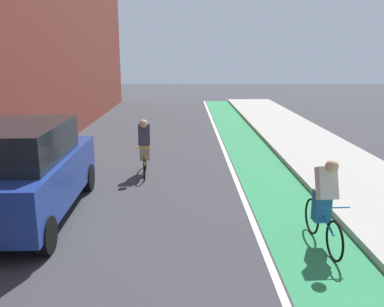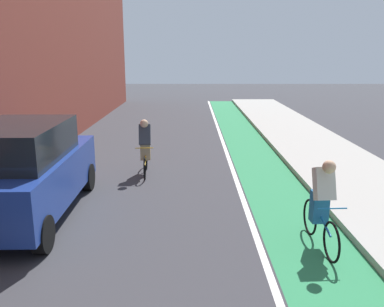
% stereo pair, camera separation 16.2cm
% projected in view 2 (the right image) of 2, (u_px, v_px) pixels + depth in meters
% --- Properties ---
extents(ground_plane, '(72.77, 72.77, 0.00)m').
position_uv_depth(ground_plane, '(165.00, 175.00, 11.43)').
color(ground_plane, '#38383D').
extents(bike_lane_paint, '(1.60, 33.08, 0.00)m').
position_uv_depth(bike_lane_paint, '(256.00, 157.00, 13.37)').
color(bike_lane_paint, '#2D8451').
rests_on(bike_lane_paint, ground).
extents(lane_divider_stripe, '(0.12, 33.08, 0.00)m').
position_uv_depth(lane_divider_stripe, '(229.00, 157.00, 13.37)').
color(lane_divider_stripe, white).
rests_on(lane_divider_stripe, ground).
extents(sidewalk_right, '(2.99, 33.08, 0.14)m').
position_uv_depth(sidewalk_right, '(326.00, 155.00, 13.35)').
color(sidewalk_right, '#A8A59E').
rests_on(sidewalk_right, ground).
extents(parked_suv_blue, '(2.01, 4.45, 1.98)m').
position_uv_depth(parked_suv_blue, '(25.00, 170.00, 8.26)').
color(parked_suv_blue, navy).
rests_on(parked_suv_blue, ground).
extents(cyclist_mid, '(0.48, 1.73, 1.62)m').
position_uv_depth(cyclist_mid, '(322.00, 203.00, 6.99)').
color(cyclist_mid, black).
rests_on(cyclist_mid, ground).
extents(cyclist_trailing, '(0.48, 1.66, 1.59)m').
position_uv_depth(cyclist_trailing, '(146.00, 146.00, 11.34)').
color(cyclist_trailing, black).
rests_on(cyclist_trailing, ground).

